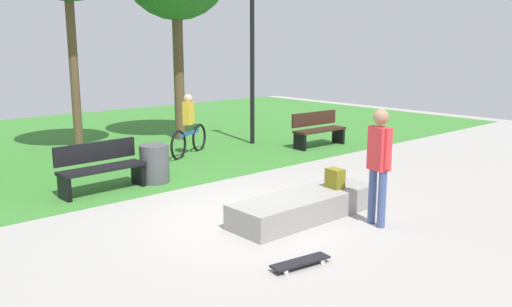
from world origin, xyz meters
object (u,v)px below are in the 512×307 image
(concrete_ledge, at_px, (305,206))
(cyclist_on_bicycle, at_px, (189,129))
(skater_performing_trick, at_px, (379,158))
(park_bench_center_lawn, at_px, (318,128))
(backpack_on_ledge, at_px, (335,178))
(lamp_post, at_px, (252,39))
(skateboard_by_ledge, at_px, (300,262))
(trash_bin, at_px, (155,164))
(park_bench_by_oak, at_px, (100,166))

(concrete_ledge, height_order, cyclist_on_bicycle, cyclist_on_bicycle)
(skater_performing_trick, relative_size, park_bench_center_lawn, 1.09)
(backpack_on_ledge, xyz_separation_m, cyclist_on_bicycle, (0.76, 5.29, 0.09))
(lamp_post, xyz_separation_m, cyclist_on_bicycle, (-2.13, -0.08, -2.18))
(skateboard_by_ledge, distance_m, trash_bin, 4.77)
(concrete_ledge, bearing_deg, trash_bin, 100.68)
(skater_performing_trick, bearing_deg, cyclist_on_bicycle, 82.25)
(trash_bin, distance_m, cyclist_on_bicycle, 2.72)
(trash_bin, xyz_separation_m, cyclist_on_bicycle, (2.03, 1.78, 0.26))
(backpack_on_ledge, bearing_deg, lamp_post, 156.26)
(park_bench_center_lawn, bearing_deg, concrete_ledge, -139.84)
(park_bench_center_lawn, distance_m, cyclist_on_bicycle, 3.46)
(skater_performing_trick, bearing_deg, lamp_post, 64.59)
(skater_performing_trick, distance_m, park_bench_center_lawn, 6.27)
(concrete_ledge, xyz_separation_m, skateboard_by_ledge, (-1.41, -1.26, -0.13))
(park_bench_by_oak, relative_size, lamp_post, 0.35)
(park_bench_by_oak, relative_size, trash_bin, 2.15)
(concrete_ledge, height_order, skateboard_by_ledge, concrete_ledge)
(skater_performing_trick, bearing_deg, park_bench_center_lawn, 50.09)
(concrete_ledge, xyz_separation_m, lamp_post, (3.51, 5.30, 2.63))
(skater_performing_trick, xyz_separation_m, skateboard_by_ledge, (-1.96, -0.31, -0.97))
(trash_bin, bearing_deg, lamp_post, 24.09)
(skateboard_by_ledge, xyz_separation_m, cyclist_on_bicycle, (2.80, 6.48, 0.57))
(skateboard_by_ledge, relative_size, cyclist_on_bicycle, 0.50)
(trash_bin, bearing_deg, backpack_on_ledge, -70.01)
(backpack_on_ledge, distance_m, trash_bin, 3.73)
(park_bench_center_lawn, distance_m, lamp_post, 2.94)
(park_bench_center_lawn, bearing_deg, park_bench_by_oak, -177.07)
(lamp_post, distance_m, trash_bin, 5.17)
(skateboard_by_ledge, bearing_deg, cyclist_on_bicycle, 66.65)
(concrete_ledge, bearing_deg, skater_performing_trick, -60.10)
(concrete_ledge, relative_size, park_bench_center_lawn, 1.62)
(park_bench_by_oak, bearing_deg, lamp_post, 18.76)
(trash_bin, bearing_deg, skateboard_by_ledge, -99.23)
(concrete_ledge, xyz_separation_m, cyclist_on_bicycle, (1.39, 5.22, 0.44))
(concrete_ledge, distance_m, park_bench_center_lawn, 5.96)
(concrete_ledge, bearing_deg, park_bench_center_lawn, 40.16)
(skater_performing_trick, relative_size, cyclist_on_bicycle, 1.08)
(backpack_on_ledge, bearing_deg, skater_performing_trick, -0.57)
(concrete_ledge, distance_m, backpack_on_ledge, 0.72)
(skateboard_by_ledge, xyz_separation_m, trash_bin, (0.76, 4.70, 0.31))
(park_bench_center_lawn, xyz_separation_m, trash_bin, (-5.20, -0.40, -0.10))
(skater_performing_trick, xyz_separation_m, park_bench_center_lawn, (4.01, 4.79, -0.55))
(park_bench_by_oak, distance_m, cyclist_on_bicycle, 3.56)
(cyclist_on_bicycle, bearing_deg, park_bench_by_oak, -151.35)
(concrete_ledge, relative_size, skateboard_by_ledge, 3.18)
(backpack_on_ledge, height_order, park_bench_by_oak, park_bench_by_oak)
(concrete_ledge, bearing_deg, lamp_post, 56.45)
(park_bench_by_oak, distance_m, park_bench_center_lawn, 6.29)
(park_bench_center_lawn, xyz_separation_m, cyclist_on_bicycle, (-3.17, 1.38, 0.15))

